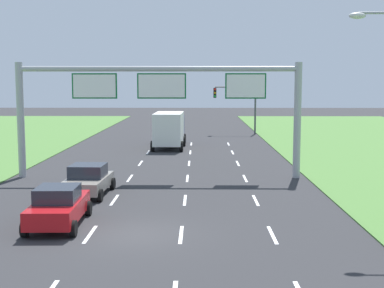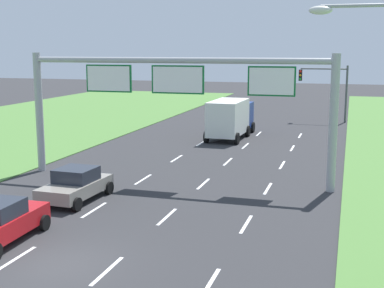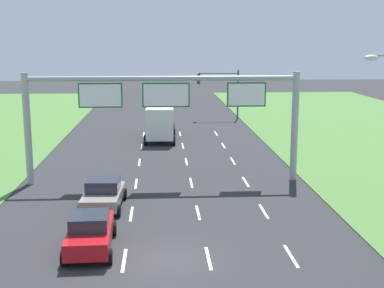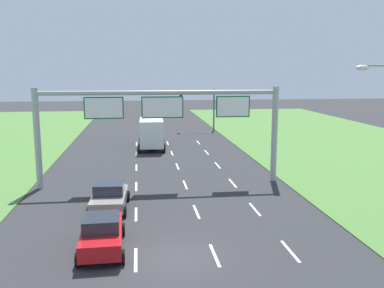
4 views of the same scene
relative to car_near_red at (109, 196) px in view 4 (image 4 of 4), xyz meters
The scene contains 9 objects.
ground_plane 7.95m from the car_near_red, 65.34° to the right, with size 200.00×200.00×0.00m, color #2D2D30.
lane_dashes_inner_left 2.11m from the car_near_red, 37.52° to the right, with size 0.14×50.40×0.01m.
lane_dashes_inner_right 5.25m from the car_near_red, 13.28° to the right, with size 0.14×50.40×0.01m.
lane_dashes_slip 8.67m from the car_near_red, ahead, with size 0.14×50.40×0.01m.
car_near_red is the anchor object (origin of this frame).
car_lead_silver 5.95m from the car_near_red, 89.71° to the right, with size 2.16×4.41×1.64m.
box_truck 20.40m from the car_near_red, 81.07° to the left, with size 2.83×7.45×3.15m.
sign_gantry 7.44m from the car_near_red, 56.57° to the left, with size 17.24×0.44×7.00m.
traffic_light_mast 34.05m from the car_near_red, 72.64° to the left, with size 4.76×0.49×5.60m.
Camera 4 is at (-1.51, -17.67, 8.14)m, focal length 40.00 mm.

